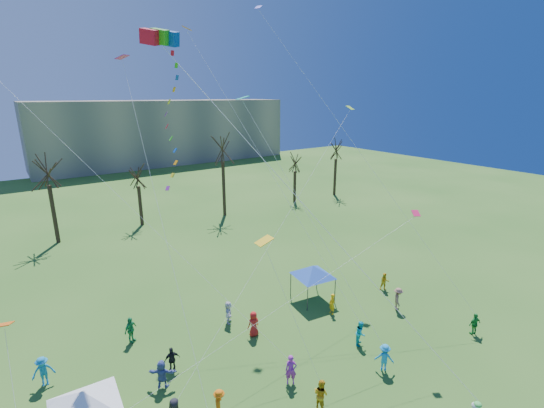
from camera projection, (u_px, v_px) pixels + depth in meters
distant_building at (166, 132)px, 93.25m from camera, size 60.00×14.00×15.00m
bare_tree_row at (160, 172)px, 47.23m from camera, size 66.88×8.69×11.84m
big_box_kite at (177, 123)px, 20.00m from camera, size 5.47×8.19×23.61m
canopy_tent_white at (84, 400)px, 17.52m from camera, size 4.32×4.32×3.24m
canopy_tent_blue at (313, 271)px, 30.77m from camera, size 4.00×4.00×3.03m
festival_crowd at (245, 360)px, 22.92m from camera, size 27.33×14.13×1.86m
small_kites_aloft at (223, 135)px, 23.53m from camera, size 27.17×18.14×32.80m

